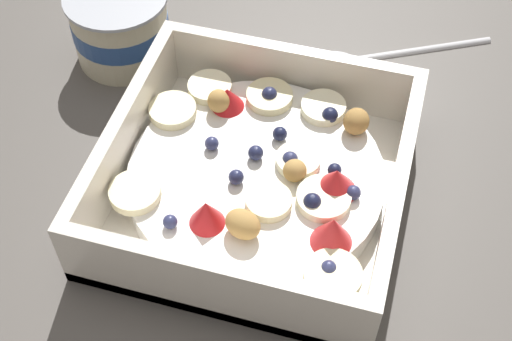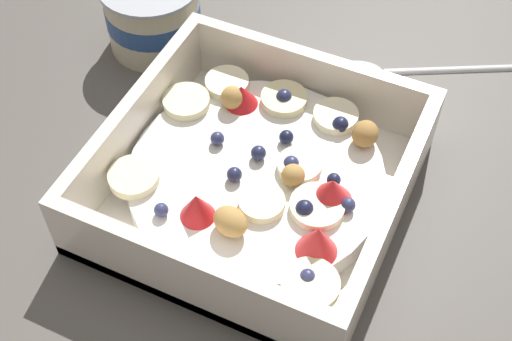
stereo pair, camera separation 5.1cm
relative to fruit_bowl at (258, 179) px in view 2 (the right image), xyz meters
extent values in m
plane|color=#56514C|center=(-0.01, 0.02, -0.02)|extent=(2.40, 2.40, 0.00)
cube|color=white|center=(0.00, 0.00, -0.02)|extent=(0.21, 0.21, 0.01)
cube|color=white|center=(0.00, -0.10, 0.01)|extent=(0.21, 0.01, 0.06)
cube|color=white|center=(0.00, 0.10, 0.01)|extent=(0.21, 0.01, 0.06)
cube|color=white|center=(-0.10, 0.00, 0.01)|extent=(0.01, 0.19, 0.06)
cube|color=white|center=(0.10, 0.00, 0.01)|extent=(0.01, 0.19, 0.06)
cylinder|color=white|center=(0.00, 0.00, 0.00)|extent=(0.19, 0.19, 0.02)
cylinder|color=#F7EFC6|center=(-0.01, -0.05, 0.01)|extent=(0.04, 0.04, 0.01)
cylinder|color=#F4EAB7|center=(-0.07, -0.07, 0.01)|extent=(0.05, 0.05, 0.01)
cylinder|color=#F7EFC6|center=(0.01, -0.03, 0.01)|extent=(0.04, 0.04, 0.01)
cylinder|color=#F4EAB7|center=(-0.04, 0.08, 0.01)|extent=(0.04, 0.04, 0.01)
cylinder|color=#F7EFC6|center=(0.07, -0.03, 0.01)|extent=(0.05, 0.05, 0.01)
cylinder|color=beige|center=(0.07, 0.01, 0.01)|extent=(0.04, 0.04, 0.01)
cylinder|color=#F4EAB7|center=(-0.03, -0.02, 0.01)|extent=(0.04, 0.04, 0.01)
cylinder|color=#F7EFC6|center=(0.07, 0.06, 0.01)|extent=(0.05, 0.05, 0.01)
cylinder|color=#F4EAB7|center=(0.04, 0.08, 0.01)|extent=(0.04, 0.04, 0.01)
cone|color=red|center=(0.06, 0.04, 0.02)|extent=(0.03, 0.03, 0.02)
cone|color=red|center=(0.00, -0.06, 0.02)|extent=(0.04, 0.04, 0.02)
cone|color=red|center=(-0.04, -0.06, 0.02)|extent=(0.04, 0.04, 0.03)
cone|color=red|center=(-0.05, 0.02, 0.02)|extent=(0.03, 0.03, 0.02)
sphere|color=#23284C|center=(0.07, 0.01, 0.01)|extent=(0.01, 0.01, 0.01)
sphere|color=navy|center=(0.00, -0.07, 0.01)|extent=(0.01, 0.01, 0.01)
sphere|color=#191E3D|center=(0.03, -0.01, 0.01)|extent=(0.01, 0.01, 0.01)
sphere|color=navy|center=(-0.06, 0.04, 0.01)|extent=(0.01, 0.01, 0.01)
sphere|color=navy|center=(0.01, -0.02, 0.01)|extent=(0.01, 0.01, 0.01)
sphere|color=#191E3D|center=(0.06, -0.04, 0.01)|extent=(0.01, 0.01, 0.01)
sphere|color=#191E3D|center=(0.01, -0.05, 0.01)|extent=(0.01, 0.01, 0.01)
sphere|color=#23284C|center=(-0.02, 0.01, 0.01)|extent=(0.01, 0.01, 0.01)
sphere|color=navy|center=(0.01, 0.04, 0.01)|extent=(0.01, 0.01, 0.01)
sphere|color=#191E3D|center=(-0.02, -0.04, 0.01)|extent=(0.01, 0.01, 0.01)
sphere|color=#23284C|center=(0.01, 0.00, 0.01)|extent=(0.01, 0.01, 0.01)
sphere|color=navy|center=(-0.07, -0.07, 0.01)|extent=(0.01, 0.01, 0.01)
ellipsoid|color=#AD7F42|center=(0.06, -0.06, 0.02)|extent=(0.02, 0.02, 0.02)
ellipsoid|color=tan|center=(-0.05, 0.00, 0.02)|extent=(0.03, 0.03, 0.02)
ellipsoid|color=tan|center=(0.00, -0.03, 0.02)|extent=(0.02, 0.02, 0.02)
ellipsoid|color=tan|center=(0.05, 0.05, 0.02)|extent=(0.02, 0.02, 0.02)
ellipsoid|color=silver|center=(0.16, -0.02, -0.02)|extent=(0.05, 0.06, 0.01)
cylinder|color=silver|center=(0.20, -0.10, -0.02)|extent=(0.06, 0.11, 0.01)
cylinder|color=beige|center=(0.12, 0.15, 0.01)|extent=(0.08, 0.08, 0.06)
cylinder|color=#2D5193|center=(0.12, 0.15, 0.01)|extent=(0.08, 0.08, 0.02)
camera|label=1|loc=(-0.31, -0.09, 0.41)|focal=50.08mm
camera|label=2|loc=(-0.29, -0.13, 0.41)|focal=50.08mm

